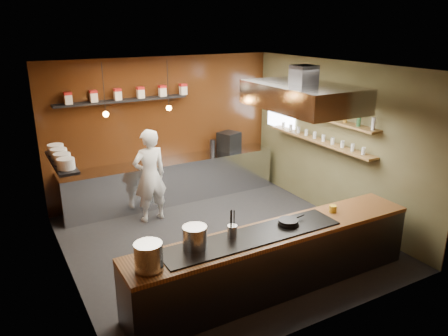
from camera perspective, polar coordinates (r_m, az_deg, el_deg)
floor at (r=7.75m, az=-0.34°, el=-9.58°), size 5.00×5.00×0.00m
back_wall at (r=9.36m, az=-7.81°, el=5.06°), size 5.00×0.00×5.00m
left_wall at (r=6.41m, az=-20.33°, el=-2.30°), size 0.00×5.00×5.00m
right_wall at (r=8.61m, az=14.40°, el=3.46°), size 0.00×5.00×5.00m
ceiling at (r=6.87m, az=-0.39°, el=13.08°), size 5.00×5.00×0.00m
window_pane at (r=9.76m, az=7.51°, el=8.03°), size 0.00×1.00×1.00m
prep_counter at (r=9.36m, az=-6.78°, el=-1.60°), size 4.60×0.65×0.90m
pass_counter at (r=6.35m, az=6.77°, el=-11.77°), size 4.40×0.72×0.94m
tin_shelf at (r=8.81m, az=-13.16°, el=8.56°), size 2.60×0.26×0.04m
plate_shelf at (r=7.36m, az=-20.48°, el=0.73°), size 0.30×1.40×0.04m
bottle_shelf_upper at (r=8.62m, az=12.48°, el=6.51°), size 0.26×2.80×0.04m
bottle_shelf_lower at (r=8.73m, az=12.26°, el=3.49°), size 0.26×2.80×0.04m
extractor_hood at (r=7.33m, az=10.23°, el=9.23°), size 1.20×2.00×0.72m
pendant_left at (r=8.06m, az=-15.20°, el=7.16°), size 0.10×0.10×0.95m
pendant_right at (r=8.42m, az=-7.23°, el=8.12°), size 0.10×0.10×0.95m
storage_tins at (r=8.83m, az=-12.28°, el=9.51°), size 2.43×0.13×0.22m
plate_stacks at (r=7.33m, az=-20.57°, el=1.47°), size 0.26×1.16×0.16m
bottles at (r=8.59m, az=12.54°, el=7.42°), size 0.06×2.66×0.24m
wine_glasses at (r=8.71m, az=12.30°, el=4.03°), size 0.07×2.37×0.13m
stockpot_large at (r=5.18m, az=-9.83°, el=-11.26°), size 0.36×0.36×0.32m
stockpot_small at (r=5.56m, az=-3.83°, el=-9.01°), size 0.37×0.37×0.29m
utensil_crock at (r=5.83m, az=1.09°, el=-8.28°), size 0.15×0.15×0.17m
frying_pan at (r=6.26m, az=8.43°, el=-7.00°), size 0.47×0.30×0.08m
butter_jar at (r=6.83m, az=14.02°, el=-5.18°), size 0.15×0.15×0.10m
espresso_machine at (r=9.80m, az=0.65°, el=3.49°), size 0.53×0.51×0.42m
chef at (r=8.33m, az=-9.67°, el=-1.03°), size 0.69×0.49×1.80m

